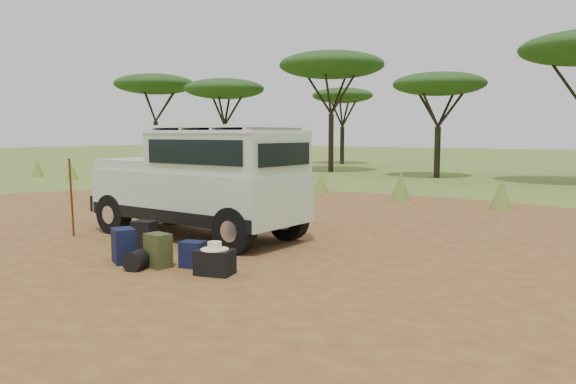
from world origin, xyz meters
The scene contains 13 objects.
ground centered at (0.00, 0.00, 0.00)m, with size 140.00×140.00×0.00m, color olive.
dirt_clearing centered at (0.00, 0.00, 0.00)m, with size 23.00×23.00×0.01m, color olive.
grass_fringe centered at (0.12, 8.67, 0.40)m, with size 36.60×1.60×0.90m.
acacia_treeline centered at (0.75, 19.81, 4.87)m, with size 46.70×13.20×6.26m.
safari_vehicle centered at (-0.98, 1.05, 1.06)m, with size 4.62×2.05×2.19m.
walking_staff centered at (-2.98, -0.47, 0.79)m, with size 0.04×0.04×1.69m, color brown.
backpack_black centered at (-0.99, -0.48, 0.27)m, with size 0.39×0.29×0.53m, color black.
backpack_navy centered at (-0.57, -1.29, 0.28)m, with size 0.42×0.30×0.56m, color #101134.
backpack_olive centered at (0.10, -1.20, 0.26)m, with size 0.38×0.27×0.53m, color #39441F.
duffel_navy centered at (0.55, -0.91, 0.20)m, with size 0.36×0.27×0.41m, color #101134.
hard_case centered at (1.12, -1.07, 0.19)m, with size 0.52×0.37×0.37m, color black.
stuff_sack centered at (-0.05, -1.51, 0.15)m, with size 0.30×0.30×0.30m, color black.
safari_hat centered at (1.12, -1.07, 0.41)m, with size 0.41×0.41×0.12m.
Camera 1 is at (6.35, -7.15, 2.05)m, focal length 35.00 mm.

